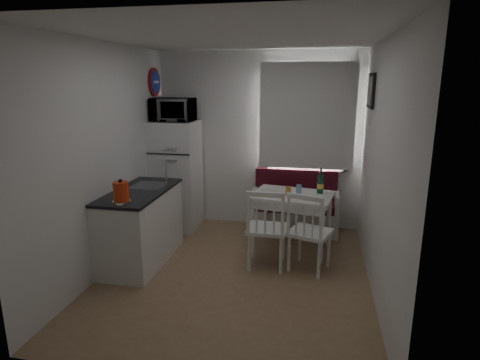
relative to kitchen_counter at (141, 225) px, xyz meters
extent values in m
cube|color=#8E6C4B|center=(1.20, -0.16, -0.46)|extent=(3.00, 3.50, 0.02)
cube|color=white|center=(1.20, -0.16, 2.14)|extent=(3.00, 3.50, 0.02)
cube|color=white|center=(1.20, 1.59, 0.84)|extent=(3.00, 0.02, 2.60)
cube|color=white|center=(1.20, -1.91, 0.84)|extent=(3.00, 0.02, 2.60)
cube|color=white|center=(-0.30, -0.16, 0.84)|extent=(0.02, 3.50, 2.60)
cube|color=white|center=(2.70, -0.16, 0.84)|extent=(0.02, 3.50, 2.60)
cube|color=white|center=(1.90, 1.56, 1.17)|extent=(1.22, 0.06, 1.47)
cube|color=white|center=(1.90, 1.49, 1.22)|extent=(1.35, 0.02, 1.50)
cube|color=white|center=(0.00, -0.01, -0.03)|extent=(0.60, 1.30, 0.86)
cube|color=black|center=(0.00, -0.01, 0.43)|extent=(0.62, 1.32, 0.03)
cube|color=#99999E|center=(0.02, 0.24, 0.39)|extent=(0.40, 0.40, 0.10)
cylinder|color=silver|center=(0.18, 0.42, 0.57)|extent=(0.02, 0.02, 0.26)
cylinder|color=navy|center=(-0.27, 1.29, 1.69)|extent=(0.03, 0.40, 0.40)
cube|color=black|center=(2.67, 0.94, 1.59)|extent=(0.04, 0.52, 0.42)
cube|color=white|center=(1.78, 1.32, -0.28)|extent=(1.26, 0.48, 0.35)
cube|color=#551120|center=(1.78, 1.32, -0.05)|extent=(1.20, 0.45, 0.12)
cube|color=#551120|center=(1.78, 1.51, 0.22)|extent=(1.20, 0.10, 0.45)
cube|color=white|center=(1.77, 0.71, 0.28)|extent=(1.11, 0.86, 0.04)
cube|color=white|center=(1.77, 0.71, 0.20)|extent=(0.99, 0.75, 0.12)
cylinder|color=white|center=(1.77, 0.71, -0.10)|extent=(0.06, 0.06, 0.71)
cube|color=white|center=(1.52, 0.14, 0.01)|extent=(0.46, 0.44, 0.04)
cube|color=white|center=(1.52, -0.05, 0.27)|extent=(0.43, 0.05, 0.48)
cube|color=white|center=(2.02, 0.14, 0.00)|extent=(0.57, 0.55, 0.04)
cube|color=white|center=(2.02, -0.05, 0.26)|extent=(0.42, 0.18, 0.47)
cube|color=white|center=(0.02, 1.24, 0.35)|extent=(0.64, 0.64, 1.60)
imported|color=white|center=(0.02, 1.19, 1.31)|extent=(0.59, 0.40, 0.33)
cylinder|color=red|center=(0.05, -0.54, 0.57)|extent=(0.19, 0.19, 0.26)
cylinder|color=orange|center=(1.72, 0.66, 0.35)|extent=(0.06, 0.06, 0.11)
cylinder|color=#82ACDD|center=(1.85, 0.76, 0.35)|extent=(0.07, 0.07, 0.11)
cylinder|color=white|center=(1.47, 0.73, 0.30)|extent=(0.22, 0.22, 0.02)
camera|label=1|loc=(2.06, -4.29, 1.72)|focal=30.00mm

